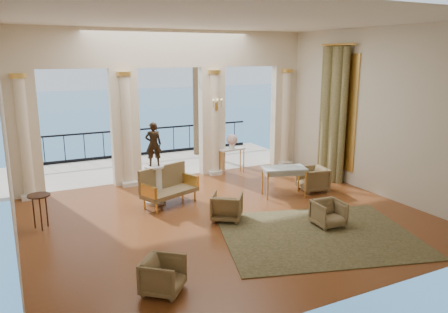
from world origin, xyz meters
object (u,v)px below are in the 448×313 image
armchair_d (227,205)px  settee (167,186)px  armchair_a (163,274)px  pedestal (155,185)px  side_table (39,200)px  game_table (284,170)px  statue (153,144)px  armchair_b (329,212)px  console_table (232,153)px  armchair_c (313,178)px

armchair_d → settee: bearing=-27.0°
armchair_a → pedestal: (1.25, 4.30, 0.16)m
armchair_a → side_table: size_ratio=0.82×
game_table → armchair_a: bearing=-128.3°
armchair_a → statue: 4.65m
armchair_a → side_table: side_table is taller
armchair_b → statue: bearing=136.3°
armchair_d → pedestal: (-1.12, 1.90, 0.13)m
armchair_d → side_table: bearing=16.5°
armchair_a → pedestal: size_ratio=0.65×
armchair_b → game_table: 2.33m
armchair_d → statue: (-1.12, 1.90, 1.21)m
statue → armchair_d: bearing=133.8°
statue → console_table: 3.72m
armchair_a → settee: settee is taller
armchair_c → game_table: size_ratio=0.58×
settee → side_table: (-3.05, -0.31, 0.19)m
armchair_b → side_table: size_ratio=0.82×
pedestal → side_table: (-2.80, -0.54, 0.20)m
armchair_b → console_table: bearing=91.9°
armchair_c → statue: statue is taller
armchair_a → side_table: (-1.55, 3.76, 0.35)m
armchair_a → armchair_d: (2.37, 2.40, 0.03)m
game_table → side_table: (-6.12, 0.46, -0.04)m
pedestal → side_table: size_ratio=1.26×
game_table → statue: size_ratio=1.14×
armchair_b → settee: size_ratio=0.40×
pedestal → console_table: bearing=29.0°
armchair_b → settee: settee is taller
armchair_d → settee: (-0.87, 1.67, 0.14)m
armchair_d → statue: statue is taller
armchair_d → side_table: side_table is taller
armchair_a → pedestal: pedestal is taller
armchair_b → pedestal: 4.43m
armchair_b → armchair_d: 2.31m
armchair_b → statue: size_ratio=0.57×
armchair_c → console_table: size_ratio=0.84×
pedestal → armchair_b: bearing=-47.6°
game_table → console_table: 2.75m
settee → game_table: 3.17m
armchair_d → console_table: (2.04, 3.65, 0.32)m
console_table → game_table: bearing=-95.3°
settee → console_table: (2.91, 1.98, 0.18)m
console_table → settee: bearing=-154.3°
armchair_c → armchair_b: bearing=-19.9°
pedestal → statue: bearing=135.0°
armchair_d → side_table: (-3.92, 1.36, 0.33)m
settee → armchair_c: bearing=-31.6°
armchair_d → game_table: bearing=-122.0°
armchair_d → console_table: console_table is taller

